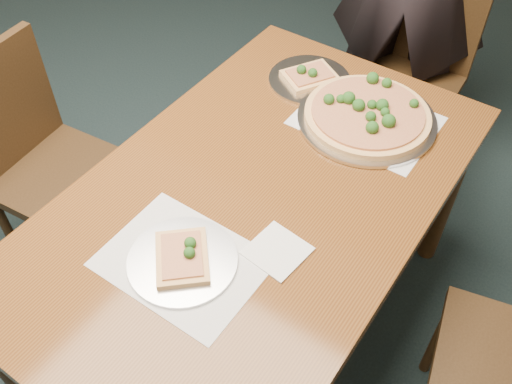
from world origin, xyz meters
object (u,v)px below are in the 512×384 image
Objects in this scene: pizza_pan at (367,115)px; chair_far at (414,65)px; chair_left at (40,156)px; slice_plate_far at (309,78)px; dining_table at (256,213)px; slice_plate_near at (183,259)px.

chair_far is at bearing 98.00° from pizza_pan.
chair_left reaches higher than slice_plate_far.
dining_table is 5.36× the size of slice_plate_far.
chair_left is 3.25× the size of slice_plate_far.
chair_left is at bearing -149.37° from pizza_pan.
chair_far is (0.01, 1.16, -0.14)m from dining_table.
pizza_pan is at bearing -65.14° from chair_left.
slice_plate_far is at bearing -106.87° from chair_far.
chair_far is 3.25× the size of slice_plate_near.
dining_table is at bearing -87.72° from chair_left.
pizza_pan reaches higher than slice_plate_far.
pizza_pan is at bearing -16.40° from slice_plate_far.
chair_far is 2.07× the size of pizza_pan.
chair_left is at bearing -137.61° from slice_plate_far.
slice_plate_far is at bearing 105.26° from dining_table.
chair_far reaches higher than slice_plate_far.
slice_plate_far is (-0.13, 0.83, -0.00)m from slice_plate_near.
dining_table is 1.65× the size of chair_far.
slice_plate_near and slice_plate_far have the same top height.
pizza_pan is (0.97, 0.57, 0.26)m from chair_left.
slice_plate_far is at bearing 98.84° from slice_plate_near.
pizza_pan is at bearing 80.36° from slice_plate_near.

